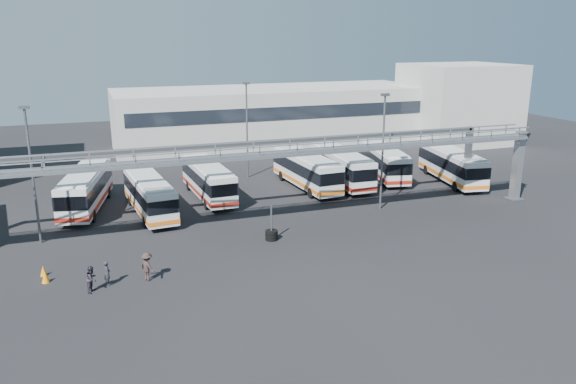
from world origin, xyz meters
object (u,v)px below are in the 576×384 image
object	(u,v)px
light_pole_left	(32,168)
pedestrian_b	(92,279)
bus_3	(149,194)
bus_8	(383,161)
light_pole_mid	(383,146)
bus_2	(86,188)
light_pole_back	(247,125)
cone_left	(43,271)
pedestrian_a	(107,273)
bus_4	(208,179)
bus_9	(452,164)
tire_stack	(272,234)
bus_7	(341,166)
bus_6	(306,169)
pedestrian_c	(147,267)
cone_right	(45,277)

from	to	relation	value
light_pole_left	pedestrian_b	size ratio (longest dim) A/B	6.17
bus_3	bus_8	bearing A→B (deg)	4.91
light_pole_mid	bus_2	size ratio (longest dim) A/B	0.86
light_pole_back	cone_left	bearing A→B (deg)	-133.54
pedestrian_a	bus_2	bearing A→B (deg)	-2.12
bus_8	bus_4	bearing A→B (deg)	-164.06
bus_9	pedestrian_b	size ratio (longest dim) A/B	6.99
bus_2	tire_stack	bearing A→B (deg)	-32.66
bus_3	bus_7	bearing A→B (deg)	5.16
bus_7	bus_6	bearing A→B (deg)	-174.94
bus_7	pedestrian_a	xyz separation A→B (m)	(-23.97, -17.44, -1.14)
light_pole_left	bus_2	world-z (taller)	light_pole_left
light_pole_mid	tire_stack	bearing A→B (deg)	-159.95
bus_7	light_pole_back	bearing A→B (deg)	147.00
light_pole_back	pedestrian_c	bearing A→B (deg)	-119.31
bus_9	tire_stack	world-z (taller)	bus_9
bus_9	pedestrian_c	world-z (taller)	bus_9
bus_3	bus_7	xyz separation A→B (m)	(19.84, 3.71, 0.13)
light_pole_mid	pedestrian_a	distance (m)	25.53
light_pole_mid	bus_2	distance (m)	26.34
pedestrian_c	pedestrian_a	bearing A→B (deg)	55.20
bus_2	cone_left	world-z (taller)	bus_2
cone_right	light_pole_mid	bearing A→B (deg)	13.69
light_pole_mid	pedestrian_b	size ratio (longest dim) A/B	6.17
bus_6	light_pole_mid	bearing A→B (deg)	-71.20
bus_4	tire_stack	distance (m)	13.03
light_pole_left	bus_4	xyz separation A→B (m)	(14.31, 7.56, -3.89)
bus_7	bus_2	bearing A→B (deg)	-176.55
bus_8	pedestrian_b	bearing A→B (deg)	-136.11
bus_2	bus_7	bearing A→B (deg)	12.93
light_pole_mid	bus_9	distance (m)	13.57
bus_2	cone_left	bearing A→B (deg)	-89.59
bus_4	pedestrian_c	size ratio (longest dim) A/B	5.94
bus_2	light_pole_back	bearing A→B (deg)	32.96
light_pole_mid	bus_7	xyz separation A→B (m)	(0.36, 9.06, -3.78)
light_pole_back	bus_6	size ratio (longest dim) A/B	0.88
bus_7	cone_left	bearing A→B (deg)	-150.01
bus_9	tire_stack	bearing A→B (deg)	-146.43
light_pole_back	tire_stack	world-z (taller)	light_pole_back
light_pole_mid	light_pole_back	bearing A→B (deg)	118.07
pedestrian_c	cone_right	xyz separation A→B (m)	(-6.10, 1.84, -0.54)
bus_2	cone_right	bearing A→B (deg)	-88.07
tire_stack	cone_left	bearing A→B (deg)	-175.46
light_pole_mid	bus_4	size ratio (longest dim) A/B	0.92
light_pole_left	light_pole_back	xyz separation A→B (m)	(20.00, 14.00, 0.00)
light_pole_left	bus_7	size ratio (longest dim) A/B	0.88
bus_4	cone_right	world-z (taller)	bus_4
bus_4	pedestrian_a	size ratio (longest dim) A/B	6.89
bus_2	tire_stack	xyz separation A→B (m)	(13.03, -12.82, -1.48)
pedestrian_c	bus_4	bearing A→B (deg)	-56.29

